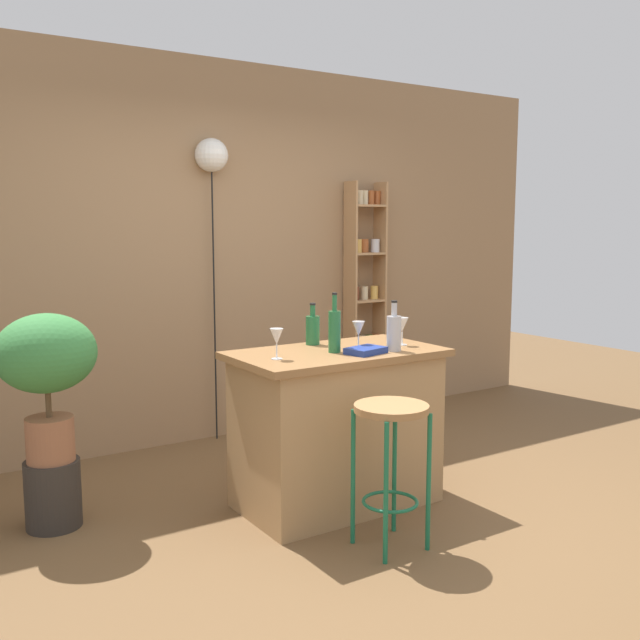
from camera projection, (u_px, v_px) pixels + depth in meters
The scene contains 15 objects.
ground at pixel (367, 521), 3.94m from camera, with size 12.00×12.00×0.00m, color brown.
back_wall at pixel (212, 253), 5.37m from camera, with size 6.40×0.10×2.80m, color #997551.
kitchen_counter at pixel (336, 427), 4.13m from camera, with size 1.19×0.67×0.90m.
bar_stool at pixel (391, 440), 3.55m from camera, with size 0.37×0.37×0.73m.
spice_shelf at pixel (365, 297), 6.00m from camera, with size 0.32×0.18×1.95m.
plant_stool at pixel (53, 494), 3.84m from camera, with size 0.29×0.29×0.36m, color #2D2823.
potted_plant at pixel (46, 364), 3.75m from camera, with size 0.52×0.47×0.79m.
bottle_soda_blue at pixel (335, 330), 3.99m from camera, with size 0.07×0.07×0.33m.
bottle_wine_red at pixel (313, 329), 4.25m from camera, with size 0.08×0.08×0.25m.
bottle_olive_oil at pixel (394, 332), 4.04m from camera, with size 0.08×0.08×0.29m.
wine_glass_left at pixel (277, 337), 3.79m from camera, with size 0.07×0.07×0.16m.
wine_glass_center at pixel (402, 325), 4.23m from camera, with size 0.07×0.07×0.16m.
wine_glass_right at pixel (358, 330), 4.07m from camera, with size 0.07×0.07×0.16m.
cookbook at pixel (366, 350), 3.97m from camera, with size 0.21×0.15×0.04m, color navy.
pendant_globe_light at pixel (211, 158), 5.17m from camera, with size 0.24×0.24×2.22m.
Camera 1 is at (-2.27, -3.01, 1.61)m, focal length 40.40 mm.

